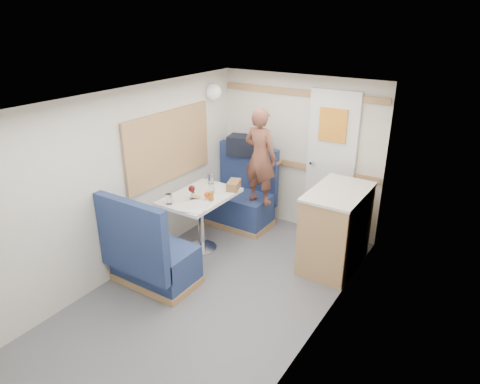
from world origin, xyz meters
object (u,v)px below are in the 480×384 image
Objects in this scene: galley_counter at (335,228)px; cheese_block at (197,196)px; bench_near at (151,260)px; duffel_bag at (248,146)px; wine_glass at (192,189)px; tray at (196,207)px; tumbler_right at (212,188)px; beer_glass at (211,196)px; pepper_grinder at (193,193)px; tumbler_left at (169,199)px; dinette_table at (200,207)px; bread_loaf at (234,185)px; dome_light at (214,92)px; person at (260,157)px; salt_grinder at (209,190)px; orange_fruit at (207,195)px; tumbler_mid at (211,179)px; bench_far at (240,202)px.

cheese_block is at bearing -156.06° from galley_counter.
duffel_bag reaches higher than bench_near.
cheese_block is 0.57× the size of wine_glass.
bench_near is 3.33× the size of tray.
tumbler_right is at bearing -97.13° from duffel_bag.
pepper_grinder is (-0.23, -0.03, -0.00)m from beer_glass.
wine_glass is 0.28m from tumbler_left.
dinette_table is 0.48m from bread_loaf.
tumbler_right is at bearing 104.24° from tray.
pepper_grinder is at bearing 121.12° from wine_glass.
person is (0.77, -0.12, -0.70)m from dome_light.
tray is 0.26m from wine_glass.
bench_near is at bearing -136.06° from galley_counter.
salt_grinder is at bearing 86.70° from bench_near.
galley_counter is 8.16× the size of tumbler_right.
tray is 0.26m from orange_fruit.
beer_glass is (0.17, 0.05, 0.01)m from cheese_block.
tumbler_right is 1.18× the size of pepper_grinder.
bench_near is 2.04m from galley_counter.
bench_near is 0.92m from pepper_grinder.
dome_light is 2.28m from galley_counter.
pepper_grinder is 0.40× the size of bread_loaf.
tray is 3.76× the size of salt_grinder.
salt_grinder is at bearing 120.59° from orange_fruit.
bench_near is at bearing -93.30° from salt_grinder.
cheese_block is 0.99× the size of beer_glass.
person is at bearing 63.40° from salt_grinder.
beer_glass is at bearing -94.75° from bread_loaf.
duffel_bag is 4.76× the size of tumbler_right.
tumbler_mid is at bearing -179.26° from bread_loaf.
pepper_grinder is 0.19m from salt_grinder.
beer_glass is (0.22, -1.16, -0.26)m from duffel_bag.
dinette_table is at bearing 69.40° from tumbler_left.
dome_light is at bearing 116.32° from tray.
bench_far reaches higher than wine_glass.
bench_far reaches higher than beer_glass.
tray is at bearing -94.19° from bread_loaf.
salt_grinder is 0.35× the size of bread_loaf.
cheese_block is 0.33m from tumbler_left.
dinette_table is at bearing 88.86° from wine_glass.
duffel_bag is 1.22m from pepper_grinder.
cheese_block is at bearing -75.74° from dinette_table.
person is 0.73m from tumbler_right.
galley_counter is 10.96× the size of salt_grinder.
pepper_grinder is at bearing 134.87° from tray.
tumbler_left is (-0.32, -0.08, 0.05)m from tray.
tumbler_right is at bearing 76.89° from salt_grinder.
bench_near reaches higher than galley_counter.
tray is at bearing -75.76° from tumbler_right.
beer_glass is (0.19, 0.10, -0.07)m from wine_glass.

